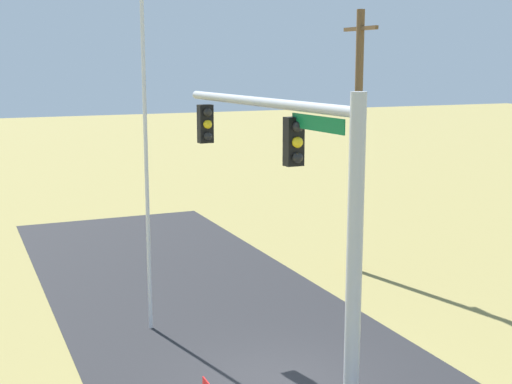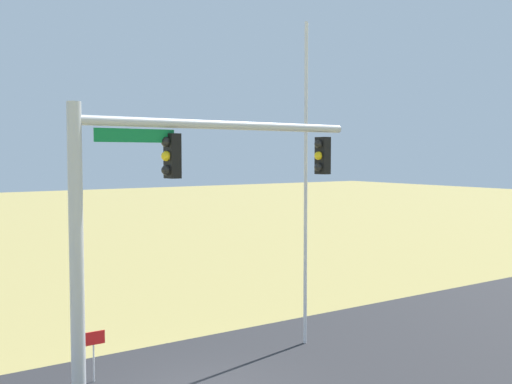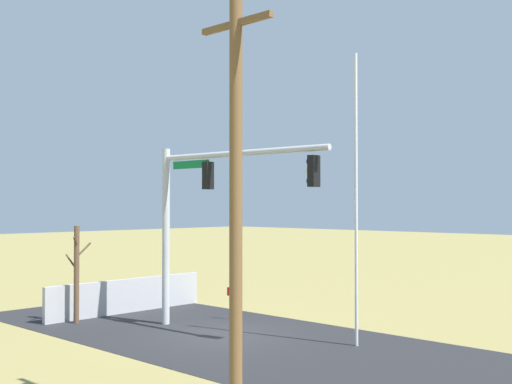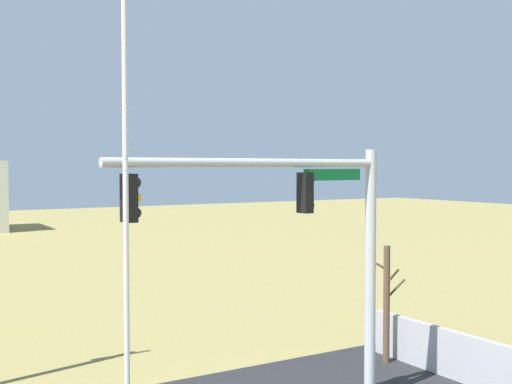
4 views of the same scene
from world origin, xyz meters
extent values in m
plane|color=olive|center=(0.00, 0.00, 0.00)|extent=(160.00, 160.00, 0.00)
cube|color=#232326|center=(-4.00, 0.00, 0.01)|extent=(28.00, 8.00, 0.01)
cylinder|color=#B2B5BA|center=(2.91, 0.03, 3.23)|extent=(0.28, 0.28, 6.46)
cylinder|color=#B2B5BA|center=(-0.68, -0.19, 6.11)|extent=(7.19, 0.63, 0.20)
cube|color=#0F7238|center=(1.62, -0.05, 5.83)|extent=(1.80, 0.14, 0.28)
cube|color=black|center=(0.76, -0.10, 5.41)|extent=(0.26, 0.37, 0.96)
sphere|color=black|center=(0.91, -0.10, 5.71)|extent=(0.22, 0.22, 0.22)
sphere|color=yellow|center=(0.91, -0.10, 5.41)|extent=(0.22, 0.22, 0.22)
sphere|color=black|center=(0.91, -0.10, 5.11)|extent=(0.22, 0.22, 0.22)
cube|color=black|center=(-3.70, -0.37, 5.41)|extent=(0.26, 0.37, 0.96)
sphere|color=black|center=(-3.55, -0.36, 5.71)|extent=(0.22, 0.22, 0.22)
sphere|color=yellow|center=(-3.55, -0.36, 5.41)|extent=(0.22, 0.22, 0.22)
sphere|color=black|center=(-3.55, -0.36, 5.11)|extent=(0.22, 0.22, 0.22)
cylinder|color=silver|center=(-4.27, -1.77, 4.57)|extent=(0.10, 0.10, 9.14)
cylinder|color=brown|center=(-6.72, 5.94, 4.29)|extent=(0.26, 0.26, 8.58)
cube|color=brown|center=(-6.72, 5.94, 7.98)|extent=(1.90, 0.12, 0.12)
camera|label=1|loc=(13.11, -6.24, 6.95)|focal=49.60mm
camera|label=2|loc=(6.72, 11.75, 5.45)|focal=43.08mm
camera|label=3|loc=(-15.65, 14.78, 4.36)|focal=44.70mm
camera|label=4|loc=(-8.19, -12.58, 6.03)|focal=45.61mm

